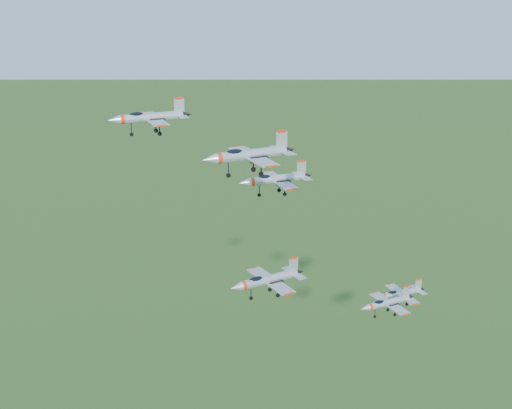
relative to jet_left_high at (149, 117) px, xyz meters
name	(u,v)px	position (x,y,z in m)	size (l,w,h in m)	color
jet_left_high	(149,117)	(0.00, 0.00, 0.00)	(10.73, 8.84, 2.87)	#ACB3B9
jet_right_high	(249,155)	(9.00, -10.55, -3.23)	(12.05, 9.92, 3.23)	#ACB3B9
jet_left_low	(275,179)	(23.70, 13.39, -14.48)	(12.69, 10.44, 3.40)	#ACB3B9
jet_right_low	(267,280)	(12.22, -8.97, -20.65)	(11.12, 9.25, 2.97)	#ACB3B9
jet_trail	(387,303)	(37.99, 0.99, -33.59)	(10.50, 8.67, 2.81)	#ACB3B9
jet_extra	(400,293)	(46.58, 9.55, -37.33)	(10.41, 8.57, 2.79)	#ACB3B9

